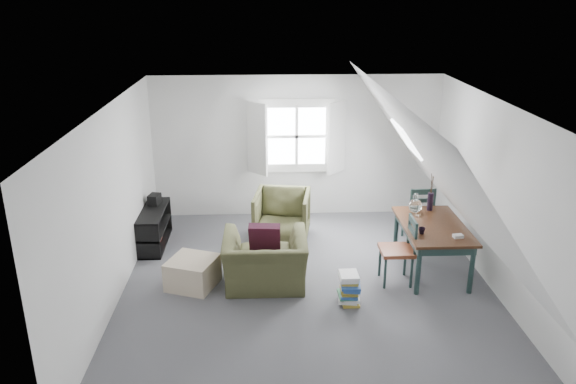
{
  "coord_description": "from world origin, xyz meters",
  "views": [
    {
      "loc": [
        -0.56,
        -6.72,
        3.83
      ],
      "look_at": [
        -0.24,
        0.6,
        1.19
      ],
      "focal_mm": 35.0,
      "sensor_mm": 36.0,
      "label": 1
    }
  ],
  "objects_px": {
    "armchair_far": "(282,238)",
    "dining_chair_far": "(419,213)",
    "dining_table": "(433,231)",
    "dining_chair_near": "(399,249)",
    "media_shelf": "(153,230)",
    "armchair_near": "(265,285)",
    "ottoman": "(193,273)",
    "magazine_stack": "(349,288)"
  },
  "relations": [
    {
      "from": "dining_table",
      "to": "dining_chair_far",
      "type": "bearing_deg",
      "value": 83.74
    },
    {
      "from": "dining_chair_far",
      "to": "media_shelf",
      "type": "distance_m",
      "value": 4.22
    },
    {
      "from": "ottoman",
      "to": "dining_table",
      "type": "height_order",
      "value": "dining_table"
    },
    {
      "from": "dining_chair_far",
      "to": "magazine_stack",
      "type": "distance_m",
      "value": 2.31
    },
    {
      "from": "dining_chair_near",
      "to": "media_shelf",
      "type": "bearing_deg",
      "value": -95.41
    },
    {
      "from": "dining_table",
      "to": "dining_chair_far",
      "type": "xyz_separation_m",
      "value": [
        0.08,
        1.0,
        -0.13
      ]
    },
    {
      "from": "armchair_far",
      "to": "ottoman",
      "type": "height_order",
      "value": "armchair_far"
    },
    {
      "from": "dining_chair_far",
      "to": "magazine_stack",
      "type": "xyz_separation_m",
      "value": [
        -1.37,
        -1.83,
        -0.29
      ]
    },
    {
      "from": "armchair_near",
      "to": "magazine_stack",
      "type": "bearing_deg",
      "value": 155.15
    },
    {
      "from": "armchair_far",
      "to": "dining_chair_near",
      "type": "bearing_deg",
      "value": -35.31
    },
    {
      "from": "ottoman",
      "to": "media_shelf",
      "type": "bearing_deg",
      "value": 120.0
    },
    {
      "from": "dining_chair_far",
      "to": "armchair_far",
      "type": "bearing_deg",
      "value": 0.08
    },
    {
      "from": "armchair_near",
      "to": "armchair_far",
      "type": "distance_m",
      "value": 1.57
    },
    {
      "from": "armchair_far",
      "to": "dining_chair_far",
      "type": "xyz_separation_m",
      "value": [
        2.17,
        -0.22,
        0.5
      ]
    },
    {
      "from": "dining_chair_near",
      "to": "magazine_stack",
      "type": "distance_m",
      "value": 0.97
    },
    {
      "from": "armchair_far",
      "to": "dining_chair_near",
      "type": "xyz_separation_m",
      "value": [
        1.56,
        -1.52,
        0.49
      ]
    },
    {
      "from": "armchair_near",
      "to": "media_shelf",
      "type": "relative_size",
      "value": 0.97
    },
    {
      "from": "dining_table",
      "to": "dining_chair_far",
      "type": "relative_size",
      "value": 1.51
    },
    {
      "from": "ottoman",
      "to": "magazine_stack",
      "type": "distance_m",
      "value": 2.14
    },
    {
      "from": "dining_chair_near",
      "to": "media_shelf",
      "type": "distance_m",
      "value": 3.85
    },
    {
      "from": "armchair_near",
      "to": "dining_chair_far",
      "type": "distance_m",
      "value": 2.83
    },
    {
      "from": "media_shelf",
      "to": "magazine_stack",
      "type": "distance_m",
      "value": 3.41
    },
    {
      "from": "ottoman",
      "to": "dining_chair_far",
      "type": "bearing_deg",
      "value": 20.61
    },
    {
      "from": "armchair_far",
      "to": "dining_chair_far",
      "type": "relative_size",
      "value": 0.92
    },
    {
      "from": "armchair_far",
      "to": "dining_table",
      "type": "distance_m",
      "value": 2.51
    },
    {
      "from": "dining_chair_far",
      "to": "media_shelf",
      "type": "relative_size",
      "value": 0.83
    },
    {
      "from": "dining_table",
      "to": "magazine_stack",
      "type": "xyz_separation_m",
      "value": [
        -1.29,
        -0.83,
        -0.42
      ]
    },
    {
      "from": "ottoman",
      "to": "magazine_stack",
      "type": "bearing_deg",
      "value": -14.56
    },
    {
      "from": "magazine_stack",
      "to": "dining_chair_far",
      "type": "bearing_deg",
      "value": 53.29
    },
    {
      "from": "dining_table",
      "to": "dining_chair_near",
      "type": "xyz_separation_m",
      "value": [
        -0.54,
        -0.3,
        -0.14
      ]
    },
    {
      "from": "dining_table",
      "to": "dining_chair_far",
      "type": "height_order",
      "value": "dining_chair_far"
    },
    {
      "from": "armchair_far",
      "to": "dining_chair_far",
      "type": "distance_m",
      "value": 2.24
    },
    {
      "from": "dining_chair_near",
      "to": "ottoman",
      "type": "bearing_deg",
      "value": -75.1
    },
    {
      "from": "armchair_far",
      "to": "media_shelf",
      "type": "relative_size",
      "value": 0.77
    },
    {
      "from": "dining_chair_near",
      "to": "media_shelf",
      "type": "xyz_separation_m",
      "value": [
        -3.6,
        1.34,
        -0.23
      ]
    },
    {
      "from": "ottoman",
      "to": "dining_chair_far",
      "type": "xyz_separation_m",
      "value": [
        3.44,
        1.29,
        0.3
      ]
    },
    {
      "from": "ottoman",
      "to": "dining_table",
      "type": "distance_m",
      "value": 3.41
    },
    {
      "from": "armchair_far",
      "to": "dining_chair_far",
      "type": "height_order",
      "value": "dining_chair_far"
    },
    {
      "from": "dining_chair_far",
      "to": "magazine_stack",
      "type": "bearing_deg",
      "value": 59.1
    },
    {
      "from": "armchair_near",
      "to": "armchair_far",
      "type": "height_order",
      "value": "armchair_far"
    },
    {
      "from": "armchair_far",
      "to": "media_shelf",
      "type": "height_order",
      "value": "media_shelf"
    },
    {
      "from": "dining_table",
      "to": "magazine_stack",
      "type": "bearing_deg",
      "value": -149.3
    }
  ]
}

